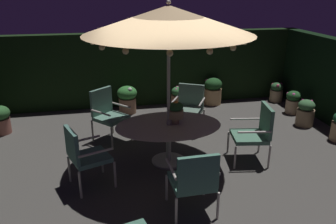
% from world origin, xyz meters
% --- Properties ---
extents(ground_plane, '(8.07, 6.78, 0.02)m').
position_xyz_m(ground_plane, '(0.00, 0.00, -0.01)').
color(ground_plane, '#43413C').
extents(hedge_backdrop_rear, '(8.07, 0.30, 1.86)m').
position_xyz_m(hedge_backdrop_rear, '(0.00, 3.24, 0.93)').
color(hedge_backdrop_rear, black).
rests_on(hedge_backdrop_rear, ground_plane).
extents(patio_dining_table, '(1.83, 1.33, 0.71)m').
position_xyz_m(patio_dining_table, '(-0.12, 0.01, 0.59)').
color(patio_dining_table, '#B8B4A7').
rests_on(patio_dining_table, ground_plane).
extents(patio_umbrella, '(2.70, 2.70, 2.75)m').
position_xyz_m(patio_umbrella, '(-0.12, 0.01, 2.45)').
color(patio_umbrella, '#BBB5A4').
rests_on(patio_umbrella, ground_plane).
extents(centerpiece_planter, '(0.27, 0.27, 0.41)m').
position_xyz_m(centerpiece_planter, '(0.01, 0.05, 0.95)').
color(centerpiece_planter, tan).
rests_on(centerpiece_planter, patio_dining_table).
extents(patio_chair_north, '(0.82, 0.82, 0.97)m').
position_xyz_m(patio_chair_north, '(0.61, 1.35, 0.55)').
color(patio_chair_north, '#B5AEA6').
rests_on(patio_chair_north, ground_plane).
extents(patio_chair_northeast, '(0.81, 0.81, 1.05)m').
position_xyz_m(patio_chair_northeast, '(-1.12, 1.15, 0.60)').
color(patio_chair_northeast, '#B8AFA4').
rests_on(patio_chair_northeast, ground_plane).
extents(patio_chair_east, '(0.74, 0.73, 1.00)m').
position_xyz_m(patio_chair_east, '(-1.53, -0.52, 0.57)').
color(patio_chair_east, '#B5AFA4').
rests_on(patio_chair_east, ground_plane).
extents(patio_chair_southeast, '(0.62, 0.63, 0.97)m').
position_xyz_m(patio_chair_southeast, '(-0.08, -1.51, 0.55)').
color(patio_chair_southeast, '#BBB3A8').
rests_on(patio_chair_southeast, ground_plane).
extents(patio_chair_south, '(0.71, 0.72, 1.03)m').
position_xyz_m(patio_chair_south, '(1.39, -0.24, 0.58)').
color(patio_chair_south, '#BAB0A8').
rests_on(patio_chair_south, ground_plane).
extents(potted_plant_back_left, '(0.35, 0.35, 0.57)m').
position_xyz_m(potted_plant_back_left, '(0.67, 2.70, 0.29)').
color(potted_plant_back_left, '#A66C4B').
rests_on(potted_plant_back_left, ground_plane).
extents(potted_plant_left_far, '(0.44, 0.44, 0.60)m').
position_xyz_m(potted_plant_left_far, '(-3.35, 1.93, 0.32)').
color(potted_plant_left_far, '#A05E50').
rests_on(potted_plant_left_far, ground_plane).
extents(potted_plant_right_near, '(0.46, 0.46, 0.70)m').
position_xyz_m(potted_plant_right_near, '(1.65, 2.87, 0.36)').
color(potted_plant_right_near, tan).
rests_on(potted_plant_right_near, ground_plane).
extents(potted_plant_front_corner, '(0.38, 0.38, 0.60)m').
position_xyz_m(potted_plant_front_corner, '(3.20, 1.05, 0.30)').
color(potted_plant_front_corner, '#896F50').
rests_on(potted_plant_front_corner, ground_plane).
extents(potted_plant_back_right, '(0.48, 0.48, 0.68)m').
position_xyz_m(potted_plant_back_right, '(-0.61, 2.64, 0.37)').
color(potted_plant_back_right, '#8D654B').
rests_on(potted_plant_back_right, ground_plane).
extents(potted_plant_left_near, '(0.34, 0.34, 0.51)m').
position_xyz_m(potted_plant_left_near, '(3.40, 2.74, 0.26)').
color(potted_plant_left_near, tan).
rests_on(potted_plant_left_near, ground_plane).
extents(potted_plant_back_center, '(0.35, 0.35, 0.56)m').
position_xyz_m(potted_plant_back_center, '(3.35, 1.82, 0.30)').
color(potted_plant_back_center, tan).
rests_on(potted_plant_back_center, ground_plane).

